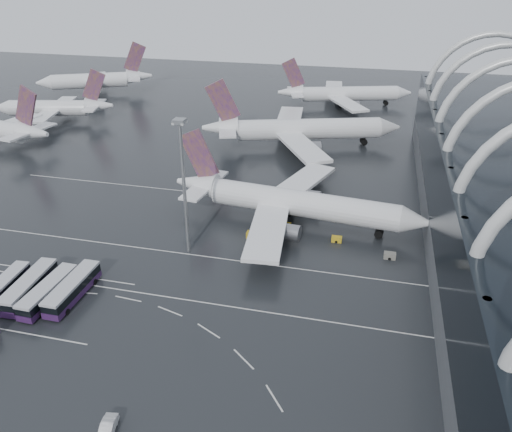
% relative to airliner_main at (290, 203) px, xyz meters
% --- Properties ---
extents(ground, '(420.00, 420.00, 0.00)m').
position_rel_airliner_main_xyz_m(ground, '(-12.67, -29.90, -4.79)').
color(ground, black).
rests_on(ground, ground).
extents(lane_marking_near, '(120.00, 0.25, 0.01)m').
position_rel_airliner_main_xyz_m(lane_marking_near, '(-12.67, -31.90, -4.79)').
color(lane_marking_near, silver).
rests_on(lane_marking_near, ground).
extents(lane_marking_mid, '(120.00, 0.25, 0.01)m').
position_rel_airliner_main_xyz_m(lane_marking_mid, '(-12.67, -17.90, -4.79)').
color(lane_marking_mid, silver).
rests_on(lane_marking_mid, ground).
extents(lane_marking_far, '(120.00, 0.25, 0.01)m').
position_rel_airliner_main_xyz_m(lane_marking_far, '(-12.67, 10.10, -4.79)').
color(lane_marking_far, silver).
rests_on(lane_marking_far, ground).
extents(bus_bay_line_south, '(28.00, 0.25, 0.01)m').
position_rel_airliner_main_xyz_m(bus_bay_line_south, '(-36.67, -45.90, -4.79)').
color(bus_bay_line_south, silver).
rests_on(bus_bay_line_south, ground).
extents(bus_bay_line_north, '(28.00, 0.25, 0.01)m').
position_rel_airliner_main_xyz_m(bus_bay_line_north, '(-36.67, -29.90, -4.79)').
color(bus_bay_line_north, silver).
rests_on(bus_bay_line_north, ground).
extents(airliner_main, '(56.52, 49.27, 19.13)m').
position_rel_airliner_main_xyz_m(airliner_main, '(0.00, 0.00, 0.00)').
color(airliner_main, white).
rests_on(airliner_main, ground).
extents(airliner_gate_b, '(59.59, 52.89, 21.12)m').
position_rel_airliner_main_xyz_m(airliner_gate_b, '(-6.47, 49.77, 0.50)').
color(airliner_gate_b, white).
rests_on(airliner_gate_b, ground).
extents(airliner_gate_c, '(51.68, 47.03, 18.75)m').
position_rel_airliner_main_xyz_m(airliner_gate_c, '(2.43, 100.63, -0.10)').
color(airliner_gate_c, white).
rests_on(airliner_gate_c, ground).
extents(jet_remote_mid, '(42.25, 34.25, 18.49)m').
position_rel_airliner_main_xyz_m(jet_remote_mid, '(-94.18, 55.91, -0.02)').
color(jet_remote_mid, white).
rests_on(jet_remote_mid, ground).
extents(jet_remote_far, '(45.61, 37.27, 20.91)m').
position_rel_airliner_main_xyz_m(jet_remote_far, '(-101.19, 97.18, 0.61)').
color(jet_remote_far, white).
rests_on(jet_remote_far, ground).
extents(bus_row_near_a, '(3.62, 12.19, 2.96)m').
position_rel_airliner_main_xyz_m(bus_row_near_a, '(-43.06, -37.72, -3.16)').
color(bus_row_near_a, '#2F1440').
rests_on(bus_row_near_a, ground).
extents(bus_row_near_b, '(3.93, 13.81, 3.36)m').
position_rel_airliner_main_xyz_m(bus_row_near_b, '(-38.66, -37.03, -2.94)').
color(bus_row_near_b, '#2F1440').
rests_on(bus_row_near_b, ground).
extents(bus_row_near_c, '(3.43, 13.35, 3.27)m').
position_rel_airliner_main_xyz_m(bus_row_near_c, '(-34.65, -37.47, -2.99)').
color(bus_row_near_c, '#2F1440').
rests_on(bus_row_near_c, ground).
extents(bus_row_near_d, '(3.32, 13.67, 3.36)m').
position_rel_airliner_main_xyz_m(bus_row_near_d, '(-31.09, -35.83, -2.94)').
color(bus_row_near_d, '#2F1440').
rests_on(bus_row_near_d, ground).
extents(van_curve_c, '(2.49, 4.90, 1.54)m').
position_rel_airliner_main_xyz_m(van_curve_c, '(-11.81, -59.61, -4.02)').
color(van_curve_c, silver).
rests_on(van_curve_c, ground).
extents(floodlight_mast, '(2.06, 2.06, 26.89)m').
position_rel_airliner_main_xyz_m(floodlight_mast, '(-17.38, -16.72, 12.13)').
color(floodlight_mast, gray).
rests_on(floodlight_mast, ground).
extents(gse_cart_belly_a, '(2.08, 1.23, 1.13)m').
position_rel_airliner_main_xyz_m(gse_cart_belly_a, '(10.83, -6.02, -4.22)').
color(gse_cart_belly_a, gold).
rests_on(gse_cart_belly_a, ground).
extents(gse_cart_belly_c, '(2.42, 1.43, 1.32)m').
position_rel_airliner_main_xyz_m(gse_cart_belly_c, '(-6.36, -8.53, -4.13)').
color(gse_cart_belly_c, gold).
rests_on(gse_cart_belly_c, ground).
extents(gse_cart_belly_d, '(2.26, 1.33, 1.23)m').
position_rel_airliner_main_xyz_m(gse_cart_belly_d, '(21.46, -10.06, -4.17)').
color(gse_cart_belly_d, slate).
rests_on(gse_cart_belly_d, ground).
extents(gse_cart_belly_e, '(2.07, 1.22, 1.13)m').
position_rel_airliner_main_xyz_m(gse_cart_belly_e, '(-0.34, -2.67, -4.23)').
color(gse_cart_belly_e, gold).
rests_on(gse_cart_belly_e, ground).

